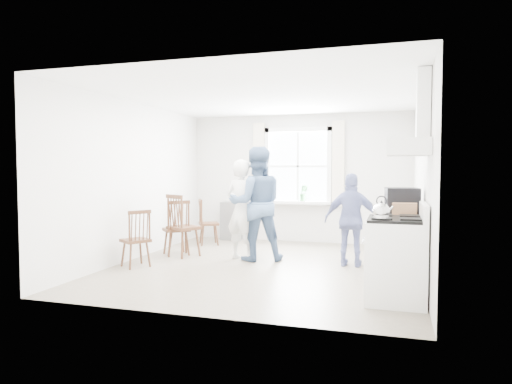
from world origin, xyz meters
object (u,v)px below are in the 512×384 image
object	(u,v)px
person_left	(242,210)
person_right	(352,220)
low_cabinet	(401,251)
windsor_chair_c	(138,232)
person_mid	(256,204)
windsor_chair_a	(178,222)
gas_stove	(396,259)
windsor_chair_b	(178,219)
stereo_stack	(402,202)

from	to	relation	value
person_left	person_right	world-z (taller)	person_left
low_cabinet	person_right	bearing A→B (deg)	124.44
windsor_chair_c	person_left	world-z (taller)	person_left
person_mid	windsor_chair_a	bearing A→B (deg)	-21.43
low_cabinet	windsor_chair_a	bearing A→B (deg)	164.27
gas_stove	person_mid	distance (m)	2.84
windsor_chair_b	person_right	world-z (taller)	person_right
low_cabinet	windsor_chair_c	size ratio (longest dim) A/B	1.01
stereo_stack	windsor_chair_b	bearing A→B (deg)	166.16
low_cabinet	person_left	world-z (taller)	person_left
windsor_chair_b	person_left	world-z (taller)	person_left
windsor_chair_c	person_left	xyz separation A→B (m)	(1.32, 1.04, 0.29)
windsor_chair_c	low_cabinet	bearing A→B (deg)	0.04
stereo_stack	person_right	world-z (taller)	person_right
gas_stove	low_cabinet	size ratio (longest dim) A/B	1.24
person_mid	person_right	size ratio (longest dim) A/B	1.30
windsor_chair_b	person_left	size ratio (longest dim) A/B	0.65
gas_stove	low_cabinet	xyz separation A→B (m)	(0.07, 0.70, -0.03)
windsor_chair_b	person_mid	xyz separation A→B (m)	(1.34, 0.13, 0.27)
person_left	person_mid	world-z (taller)	person_mid
low_cabinet	person_mid	bearing A→B (deg)	154.65
gas_stove	windsor_chair_b	distance (m)	3.89
person_left	stereo_stack	bearing A→B (deg)	173.83
windsor_chair_c	gas_stove	bearing A→B (deg)	-10.59
windsor_chair_a	person_left	xyz separation A→B (m)	(1.17, 0.01, 0.24)
windsor_chair_a	gas_stove	bearing A→B (deg)	-25.76
stereo_stack	person_left	size ratio (longest dim) A/B	0.27
low_cabinet	stereo_stack	size ratio (longest dim) A/B	2.03
low_cabinet	windsor_chair_b	xyz separation A→B (m)	(-3.59, 0.93, 0.21)
windsor_chair_b	person_right	size ratio (longest dim) A/B	0.75
person_mid	windsor_chair_c	bearing A→B (deg)	11.60
windsor_chair_a	person_right	xyz separation A→B (m)	(2.94, 0.01, 0.13)
stereo_stack	windsor_chair_c	bearing A→B (deg)	-179.26
low_cabinet	stereo_stack	world-z (taller)	stereo_stack
person_mid	person_right	bearing A→B (deg)	155.89
stereo_stack	person_left	xyz separation A→B (m)	(-2.48, 0.99, -0.25)
gas_stove	person_right	world-z (taller)	person_right
gas_stove	windsor_chair_b	world-z (taller)	gas_stove
low_cabinet	windsor_chair_c	xyz separation A→B (m)	(-3.80, -0.00, 0.09)
stereo_stack	person_right	xyz separation A→B (m)	(-0.71, 0.99, -0.36)
person_left	person_mid	xyz separation A→B (m)	(0.23, 0.03, 0.10)
stereo_stack	windsor_chair_b	distance (m)	3.72
person_left	person_right	bearing A→B (deg)	-164.57
person_mid	person_left	bearing A→B (deg)	-16.78
windsor_chair_a	windsor_chair_c	distance (m)	1.04
windsor_chair_a	person_left	bearing A→B (deg)	0.57
low_cabinet	windsor_chair_a	size ratio (longest dim) A/B	0.93
person_left	person_right	distance (m)	1.78
stereo_stack	low_cabinet	bearing A→B (deg)	-89.91
low_cabinet	person_left	size ratio (longest dim) A/B	0.54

